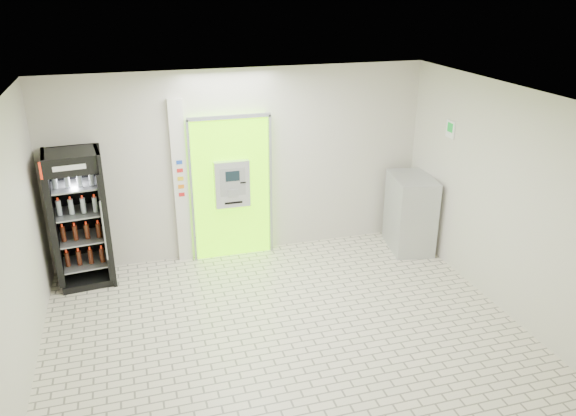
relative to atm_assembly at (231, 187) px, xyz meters
name	(u,v)px	position (x,y,z in m)	size (l,w,h in m)	color
ground	(286,332)	(0.20, -2.41, -1.17)	(6.00, 6.00, 0.00)	beige
room_shell	(285,199)	(0.20, -2.41, 0.67)	(6.00, 6.00, 6.00)	beige
atm_assembly	(231,187)	(0.00, 0.00, 0.00)	(1.30, 0.24, 2.33)	#74F500
pillar	(181,183)	(-0.78, 0.04, 0.13)	(0.22, 0.11, 2.60)	silver
beverage_cooler	(80,221)	(-2.28, -0.25, -0.20)	(0.83, 0.77, 2.01)	black
steel_cabinet	(410,213)	(2.88, -0.58, -0.54)	(0.78, 1.03, 1.25)	#AFB2B7
exit_sign	(451,129)	(3.19, -1.01, 0.95)	(0.02, 0.22, 0.26)	white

